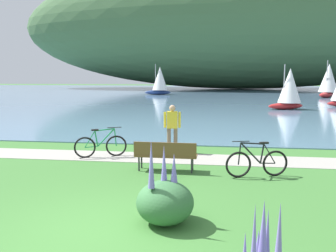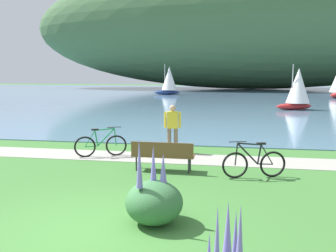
{
  "view_description": "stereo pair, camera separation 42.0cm",
  "coord_description": "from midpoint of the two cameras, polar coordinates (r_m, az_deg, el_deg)",
  "views": [
    {
      "loc": [
        2.09,
        -5.63,
        2.76
      ],
      "look_at": [
        0.46,
        6.43,
        1.0
      ],
      "focal_mm": 37.68,
      "sensor_mm": 36.0,
      "label": 1
    },
    {
      "loc": [
        2.51,
        -5.56,
        2.76
      ],
      "look_at": [
        0.46,
        6.43,
        1.0
      ],
      "focal_mm": 37.68,
      "sensor_mm": 36.0,
      "label": 2
    }
  ],
  "objects": [
    {
      "name": "person_at_shoreline",
      "position": [
        12.6,
        1.69,
        0.1
      ],
      "size": [
        0.61,
        0.25,
        1.71
      ],
      "color": "#72604C",
      "rests_on": "ground"
    },
    {
      "name": "sailboat_toward_hillside",
      "position": [
        49.93,
        0.39,
        7.4
      ],
      "size": [
        3.73,
        2.42,
        4.26
      ],
      "color": "navy",
      "rests_on": "bay_water"
    },
    {
      "name": "echium_bush_closest_to_camera",
      "position": [
        6.71,
        -0.44,
        -12.06
      ],
      "size": [
        1.08,
        1.08,
        1.65
      ],
      "color": "#386B3D",
      "rests_on": "ground"
    },
    {
      "name": "park_bench_near_camera",
      "position": [
        10.16,
        0.34,
        -4.5
      ],
      "size": [
        1.81,
        0.51,
        0.88
      ],
      "color": "brown",
      "rests_on": "ground"
    },
    {
      "name": "sailboat_nearest_to_shore",
      "position": [
        29.84,
        20.63,
        5.71
      ],
      "size": [
        3.15,
        2.34,
        3.58
      ],
      "color": "#B22323",
      "rests_on": "bay_water"
    },
    {
      "name": "bicycle_beside_path",
      "position": [
        9.89,
        14.91,
        -5.87
      ],
      "size": [
        1.72,
        0.54,
        1.01
      ],
      "color": "black",
      "rests_on": "ground"
    },
    {
      "name": "shoreline_path",
      "position": [
        11.95,
        -1.7,
        -5.1
      ],
      "size": [
        60.0,
        1.5,
        0.01
      ],
      "primitive_type": "cube",
      "color": "#A39E93",
      "rests_on": "ground"
    },
    {
      "name": "ground_plane",
      "position": [
        6.65,
        -12.02,
        -16.48
      ],
      "size": [
        200.0,
        200.0,
        0.0
      ],
      "primitive_type": "plane",
      "color": "#3D7533"
    },
    {
      "name": "distant_hillside",
      "position": [
        73.14,
        13.68,
        15.6
      ],
      "size": [
        88.4,
        28.0,
        24.8
      ],
      "primitive_type": "ellipsoid",
      "color": "#42663D",
      "rests_on": "bay_water"
    },
    {
      "name": "bicycle_leaning_near_bench",
      "position": [
        12.19,
        -9.84,
        -3.07
      ],
      "size": [
        1.65,
        0.75,
        1.01
      ],
      "color": "black",
      "rests_on": "ground"
    },
    {
      "name": "bay_water",
      "position": [
        53.65,
        7.22,
        5.23
      ],
      "size": [
        180.0,
        80.0,
        0.04
      ],
      "primitive_type": "cube",
      "color": "#5B7F9E",
      "rests_on": "ground"
    }
  ]
}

